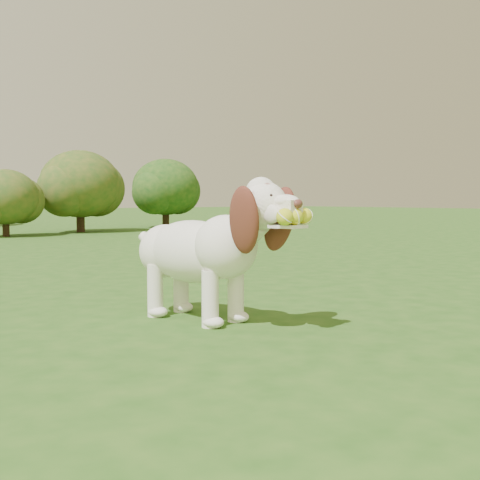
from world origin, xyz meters
TOP-DOWN VIEW (x-y plane):
  - ground at (0.00, 0.00)m, footprint 80.00×80.00m
  - dog at (0.15, -0.17)m, footprint 0.58×1.32m
  - shrub_c at (1.82, 8.86)m, footprint 1.26×1.26m
  - shrub_f at (6.28, 10.21)m, footprint 1.70×1.70m
  - shrub_d at (3.61, 9.43)m, footprint 1.74×1.74m

SIDE VIEW (x-z plane):
  - ground at x=0.00m, z-range 0.00..0.00m
  - dog at x=0.15m, z-range 0.03..0.88m
  - shrub_c at x=1.82m, z-range 0.12..1.42m
  - shrub_f at x=6.28m, z-range 0.15..1.91m
  - shrub_d at x=3.61m, z-range 0.16..1.96m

